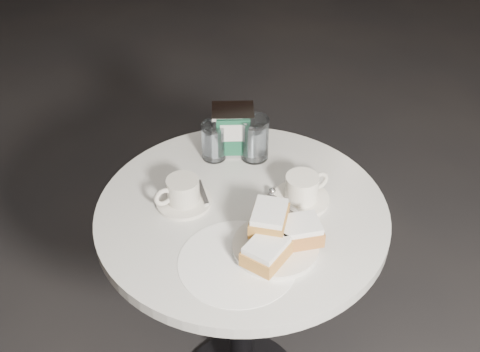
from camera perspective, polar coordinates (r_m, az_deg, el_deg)
name	(u,v)px	position (r m, az deg, el deg)	size (l,w,h in m)	color
cafe_table	(242,266)	(1.57, 0.18, -8.54)	(0.70, 0.70, 0.74)	black
sugar_spill	(238,262)	(1.31, -0.21, -8.14)	(0.26, 0.26, 0.00)	white
beignet_plate	(277,238)	(1.32, 3.57, -5.88)	(0.25, 0.25, 0.09)	white
coffee_cup_left	(183,193)	(1.44, -5.46, -1.64)	(0.17, 0.17, 0.07)	silver
coffee_cup_right	(302,190)	(1.45, 5.90, -1.34)	(0.17, 0.17, 0.07)	white
water_glass_left	(214,142)	(1.57, -2.50, 3.28)	(0.07, 0.07, 0.10)	white
water_glass_right	(255,139)	(1.56, 1.40, 3.53)	(0.09, 0.09, 0.12)	silver
napkin_dispenser	(233,130)	(1.59, -0.66, 4.38)	(0.12, 0.11, 0.13)	silver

